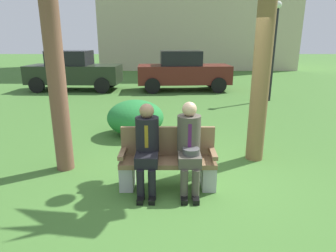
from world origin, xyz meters
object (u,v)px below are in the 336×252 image
object	(u,v)px
seated_man_left	(147,144)
parked_car_far	(183,71)
seated_man_right	(189,143)
street_lamp	(275,41)
shrub_near_bench	(136,118)
park_bench	(168,161)
parked_car_near	(74,71)

from	to	relation	value
seated_man_left	parked_car_far	xyz separation A→B (m)	(0.95, 8.84, 0.11)
seated_man_right	street_lamp	size ratio (longest dim) A/B	0.39
shrub_near_bench	seated_man_left	bearing A→B (deg)	-80.25
park_bench	seated_man_left	size ratio (longest dim) A/B	1.10
parked_car_far	street_lamp	size ratio (longest dim) A/B	1.18
shrub_near_bench	street_lamp	bearing A→B (deg)	41.67
parked_car_near	park_bench	bearing A→B (deg)	-65.13
park_bench	seated_man_right	xyz separation A→B (m)	(0.31, -0.12, 0.33)
park_bench	shrub_near_bench	size ratio (longest dim) A/B	1.08
seated_man_left	parked_car_far	distance (m)	8.89
seated_man_right	shrub_near_bench	bearing A→B (deg)	111.88
seated_man_left	shrub_near_bench	distance (m)	2.69
street_lamp	parked_car_near	bearing A→B (deg)	163.28
park_bench	seated_man_right	size ratio (longest dim) A/B	1.08
shrub_near_bench	parked_car_far	xyz separation A→B (m)	(1.41, 6.20, 0.43)
seated_man_left	parked_car_far	bearing A→B (deg)	83.85
parked_car_far	street_lamp	world-z (taller)	street_lamp
shrub_near_bench	street_lamp	xyz separation A→B (m)	(4.43, 3.94, 1.67)
seated_man_right	parked_car_near	bearing A→B (deg)	116.18
parked_car_far	park_bench	bearing A→B (deg)	-94.28
seated_man_left	parked_car_near	bearing A→B (deg)	112.96
seated_man_left	park_bench	bearing A→B (deg)	21.89
park_bench	seated_man_right	bearing A→B (deg)	-21.82
seated_man_right	street_lamp	xyz separation A→B (m)	(3.37, 6.58, 1.35)
park_bench	parked_car_far	world-z (taller)	parked_car_far
parked_car_near	street_lamp	world-z (taller)	street_lamp
parked_car_far	shrub_near_bench	bearing A→B (deg)	-102.77
seated_man_right	shrub_near_bench	world-z (taller)	seated_man_right
seated_man_right	shrub_near_bench	xyz separation A→B (m)	(-1.06, 2.64, -0.32)
park_bench	shrub_near_bench	bearing A→B (deg)	106.64
parked_car_near	street_lamp	xyz separation A→B (m)	(7.75, -2.33, 1.24)
park_bench	street_lamp	xyz separation A→B (m)	(3.68, 6.46, 1.68)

